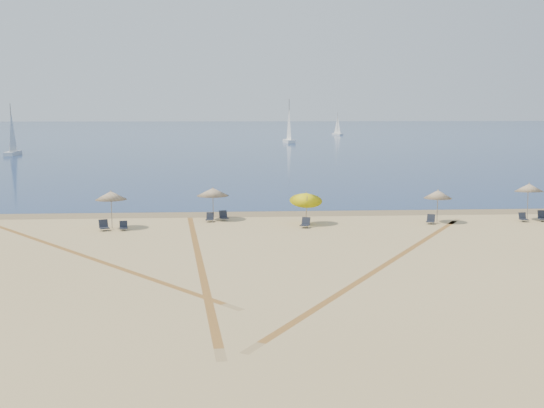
{
  "coord_description": "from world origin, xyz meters",
  "views": [
    {
      "loc": [
        -2.73,
        -23.06,
        7.61
      ],
      "look_at": [
        0.0,
        20.0,
        1.3
      ],
      "focal_mm": 42.49,
      "sensor_mm": 36.0,
      "label": 1
    }
  ],
  "objects_px": {
    "chair_3": "(124,226)",
    "chair_7": "(431,220)",
    "chair_9": "(543,217)",
    "umbrella_4": "(438,194)",
    "chair_4": "(210,218)",
    "sailboat_0": "(289,130)",
    "umbrella_1": "(111,195)",
    "umbrella_2": "(213,192)",
    "chair_6": "(305,223)",
    "chair_2": "(104,226)",
    "umbrella_3": "(306,197)",
    "sailboat_2": "(12,140)",
    "chair_8": "(523,218)",
    "umbrella_5": "(529,188)",
    "sailboat_1": "(337,128)"
  },
  "relations": [
    {
      "from": "chair_3",
      "to": "chair_7",
      "type": "distance_m",
      "value": 20.36
    },
    {
      "from": "chair_9",
      "to": "umbrella_4",
      "type": "bearing_deg",
      "value": -168.67
    },
    {
      "from": "umbrella_4",
      "to": "chair_9",
      "type": "relative_size",
      "value": 2.77
    },
    {
      "from": "chair_3",
      "to": "chair_4",
      "type": "distance_m",
      "value": 6.13
    },
    {
      "from": "chair_3",
      "to": "sailboat_0",
      "type": "xyz_separation_m",
      "value": [
        20.5,
        110.12,
        2.81
      ]
    },
    {
      "from": "umbrella_1",
      "to": "chair_4",
      "type": "relative_size",
      "value": 3.78
    },
    {
      "from": "umbrella_2",
      "to": "chair_6",
      "type": "distance_m",
      "value": 7.19
    },
    {
      "from": "chair_2",
      "to": "chair_9",
      "type": "xyz_separation_m",
      "value": [
        29.61,
        1.57,
        0.02
      ]
    },
    {
      "from": "umbrella_3",
      "to": "umbrella_2",
      "type": "bearing_deg",
      "value": 159.65
    },
    {
      "from": "chair_6",
      "to": "sailboat_2",
      "type": "xyz_separation_m",
      "value": [
        -41.99,
        71.25,
        2.35
      ]
    },
    {
      "from": "chair_4",
      "to": "chair_9",
      "type": "distance_m",
      "value": 23.0
    },
    {
      "from": "umbrella_4",
      "to": "sailboat_2",
      "type": "bearing_deg",
      "value": 126.21
    },
    {
      "from": "umbrella_1",
      "to": "umbrella_2",
      "type": "bearing_deg",
      "value": 24.27
    },
    {
      "from": "umbrella_3",
      "to": "sailboat_0",
      "type": "bearing_deg",
      "value": 85.47
    },
    {
      "from": "chair_8",
      "to": "sailboat_2",
      "type": "bearing_deg",
      "value": 128.39
    },
    {
      "from": "umbrella_5",
      "to": "umbrella_3",
      "type": "bearing_deg",
      "value": -177.45
    },
    {
      "from": "chair_6",
      "to": "chair_7",
      "type": "xyz_separation_m",
      "value": [
        8.62,
        0.87,
        -0.02
      ]
    },
    {
      "from": "sailboat_2",
      "to": "umbrella_2",
      "type": "bearing_deg",
      "value": -64.3
    },
    {
      "from": "chair_4",
      "to": "chair_9",
      "type": "bearing_deg",
      "value": 3.33
    },
    {
      "from": "chair_6",
      "to": "sailboat_0",
      "type": "relative_size",
      "value": 0.08
    },
    {
      "from": "chair_7",
      "to": "chair_6",
      "type": "bearing_deg",
      "value": -149.29
    },
    {
      "from": "umbrella_3",
      "to": "umbrella_5",
      "type": "height_order",
      "value": "umbrella_5"
    },
    {
      "from": "umbrella_2",
      "to": "sailboat_2",
      "type": "distance_m",
      "value": 76.74
    },
    {
      "from": "umbrella_1",
      "to": "chair_3",
      "type": "bearing_deg",
      "value": -40.11
    },
    {
      "from": "umbrella_4",
      "to": "sailboat_2",
      "type": "xyz_separation_m",
      "value": [
        -51.19,
        69.92,
        0.69
      ]
    },
    {
      "from": "umbrella_3",
      "to": "chair_9",
      "type": "height_order",
      "value": "umbrella_3"
    },
    {
      "from": "chair_9",
      "to": "sailboat_2",
      "type": "relative_size",
      "value": 0.09
    },
    {
      "from": "umbrella_4",
      "to": "chair_6",
      "type": "bearing_deg",
      "value": -171.78
    },
    {
      "from": "umbrella_1",
      "to": "chair_6",
      "type": "height_order",
      "value": "umbrella_1"
    },
    {
      "from": "umbrella_2",
      "to": "chair_8",
      "type": "xyz_separation_m",
      "value": [
        21.36,
        -2.07,
        -1.7
      ]
    },
    {
      "from": "chair_8",
      "to": "sailboat_1",
      "type": "distance_m",
      "value": 155.59
    },
    {
      "from": "umbrella_3",
      "to": "sailboat_2",
      "type": "xyz_separation_m",
      "value": [
        -42.16,
        70.14,
        0.77
      ]
    },
    {
      "from": "chair_9",
      "to": "sailboat_2",
      "type": "distance_m",
      "value": 91.27
    },
    {
      "from": "umbrella_5",
      "to": "chair_9",
      "type": "relative_size",
      "value": 3.19
    },
    {
      "from": "umbrella_5",
      "to": "chair_2",
      "type": "distance_m",
      "value": 28.86
    },
    {
      "from": "umbrella_2",
      "to": "chair_9",
      "type": "distance_m",
      "value": 22.91
    },
    {
      "from": "umbrella_1",
      "to": "chair_9",
      "type": "distance_m",
      "value": 29.3
    },
    {
      "from": "umbrella_3",
      "to": "sailboat_2",
      "type": "height_order",
      "value": "sailboat_2"
    },
    {
      "from": "umbrella_3",
      "to": "chair_9",
      "type": "bearing_deg",
      "value": 0.89
    },
    {
      "from": "umbrella_2",
      "to": "umbrella_5",
      "type": "distance_m",
      "value": 21.93
    },
    {
      "from": "umbrella_1",
      "to": "sailboat_1",
      "type": "xyz_separation_m",
      "value": [
        40.54,
        155.9,
        -0.04
      ]
    },
    {
      "from": "umbrella_1",
      "to": "chair_7",
      "type": "relative_size",
      "value": 3.2
    },
    {
      "from": "umbrella_1",
      "to": "sailboat_0",
      "type": "height_order",
      "value": "sailboat_0"
    },
    {
      "from": "chair_8",
      "to": "sailboat_2",
      "type": "relative_size",
      "value": 0.07
    },
    {
      "from": "chair_3",
      "to": "sailboat_2",
      "type": "distance_m",
      "value": 77.65
    },
    {
      "from": "chair_4",
      "to": "sailboat_0",
      "type": "bearing_deg",
      "value": 88.55
    },
    {
      "from": "chair_7",
      "to": "umbrella_4",
      "type": "bearing_deg",
      "value": 63.4
    },
    {
      "from": "chair_3",
      "to": "chair_6",
      "type": "xyz_separation_m",
      "value": [
        11.71,
        0.21,
        0.03
      ]
    },
    {
      "from": "chair_7",
      "to": "sailboat_0",
      "type": "height_order",
      "value": "sailboat_0"
    },
    {
      "from": "sailboat_2",
      "to": "chair_6",
      "type": "bearing_deg",
      "value": -61.68
    }
  ]
}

